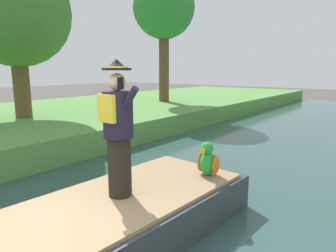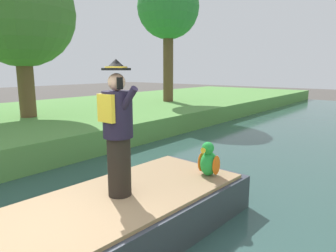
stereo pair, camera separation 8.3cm
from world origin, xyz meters
name	(u,v)px [view 1 (the left image)]	position (x,y,z in m)	size (l,w,h in m)	color
boat	(119,218)	(0.00, 1.16, 0.40)	(2.01, 4.29, 0.61)	#333842
person_pirate	(118,130)	(-0.02, 1.23, 1.64)	(0.61, 0.42, 1.85)	black
parrot_plush	(208,161)	(0.51, 2.68, 0.95)	(0.36, 0.35, 0.57)	green
tree_broad	(15,12)	(-7.35, 3.57, 4.25)	(3.57, 3.57, 5.27)	brown
tree_slender	(164,9)	(-6.86, 10.68, 5.33)	(3.05, 3.05, 6.15)	brown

